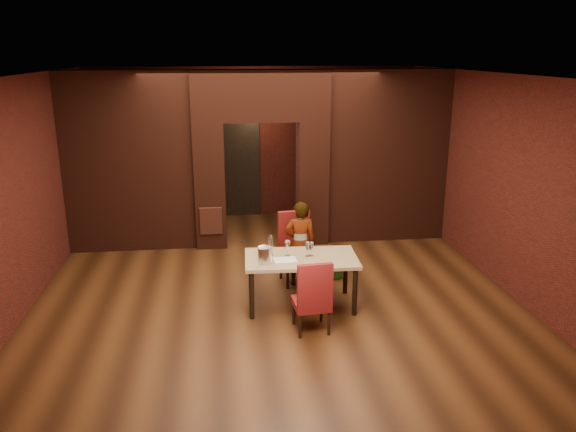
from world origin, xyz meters
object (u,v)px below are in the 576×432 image
object	(u,v)px
chair_far	(297,249)
water_bottle	(271,245)
dining_table	(301,281)
wine_glass_b	(308,249)
person_seated	(300,244)
wine_bucket	(265,255)
potted_plant	(338,266)
wine_glass_a	(287,249)
chair_near	(311,295)
wine_glass_c	(311,249)

from	to	relation	value
chair_far	water_bottle	bearing A→B (deg)	-132.40
dining_table	wine_glass_b	bearing A→B (deg)	16.25
wine_glass_b	person_seated	bearing A→B (deg)	90.08
wine_bucket	potted_plant	size ratio (longest dim) A/B	0.56
dining_table	wine_glass_a	size ratio (longest dim) A/B	7.08
wine_glass_a	water_bottle	xyz separation A→B (m)	(-0.23, 0.07, 0.04)
wine_glass_a	person_seated	bearing A→B (deg)	67.87
dining_table	potted_plant	xyz separation A→B (m)	(0.73, 0.93, -0.16)
chair_near	wine_glass_a	bearing A→B (deg)	-80.13
wine_glass_a	wine_glass_b	xyz separation A→B (m)	(0.28, -0.05, -0.01)
chair_near	wine_glass_a	world-z (taller)	chair_near
person_seated	wine_glass_b	world-z (taller)	person_seated
chair_near	potted_plant	size ratio (longest dim) A/B	2.41
chair_far	wine_bucket	distance (m)	1.20
chair_near	water_bottle	bearing A→B (deg)	-68.08
wine_bucket	chair_far	bearing A→B (deg)	59.72
chair_far	person_seated	size ratio (longest dim) A/B	0.83
chair_near	wine_glass_a	distance (m)	0.91
wine_bucket	potted_plant	world-z (taller)	wine_bucket
dining_table	potted_plant	world-z (taller)	dining_table
chair_far	wine_bucket	bearing A→B (deg)	-128.14
wine_bucket	potted_plant	distance (m)	1.79
chair_near	potted_plant	world-z (taller)	chair_near
water_bottle	potted_plant	size ratio (longest dim) A/B	0.72
person_seated	chair_far	bearing A→B (deg)	-61.17
chair_far	wine_bucket	size ratio (longest dim) A/B	4.79
chair_far	water_bottle	size ratio (longest dim) A/B	3.78
person_seated	wine_glass_c	xyz separation A→B (m)	(0.05, -0.72, 0.17)
chair_near	water_bottle	xyz separation A→B (m)	(-0.44, 0.88, 0.39)
person_seated	wine_glass_b	distance (m)	0.76
person_seated	wine_bucket	bearing A→B (deg)	60.51
wine_bucket	potted_plant	xyz separation A→B (m)	(1.25, 1.10, -0.65)
wine_glass_b	wine_bucket	size ratio (longest dim) A/B	0.90
wine_glass_c	water_bottle	world-z (taller)	water_bottle
chair_far	chair_near	distance (m)	1.58
dining_table	wine_glass_a	world-z (taller)	wine_glass_a
chair_far	wine_glass_c	distance (m)	0.84
chair_near	dining_table	bearing A→B (deg)	-92.71
wine_glass_c	wine_bucket	world-z (taller)	wine_bucket
wine_bucket	chair_near	bearing A→B (deg)	-46.25
wine_glass_b	wine_glass_a	bearing A→B (deg)	170.58
chair_far	wine_glass_c	xyz separation A→B (m)	(0.08, -0.79, 0.28)
dining_table	wine_glass_c	world-z (taller)	wine_glass_c
chair_near	potted_plant	distance (m)	1.84
dining_table	chair_far	distance (m)	0.86
dining_table	potted_plant	bearing A→B (deg)	54.39
dining_table	chair_near	size ratio (longest dim) A/B	1.58
wine_glass_a	wine_glass_b	world-z (taller)	wine_glass_a
chair_far	water_bottle	xyz separation A→B (m)	(-0.48, -0.69, 0.33)
person_seated	wine_glass_c	bearing A→B (deg)	98.13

